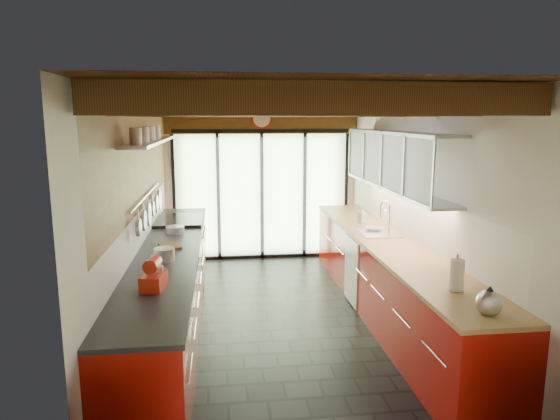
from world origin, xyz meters
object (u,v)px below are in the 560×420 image
object	(u,v)px
kettle	(489,301)
soap_bottle	(362,215)
bowl	(374,229)
paper_towel	(457,275)
stand_mixer	(154,276)

from	to	relation	value
kettle	soap_bottle	xyz separation A→B (m)	(0.00, 3.34, 0.01)
soap_bottle	bowl	xyz separation A→B (m)	(0.00, -0.55, -0.08)
kettle	soap_bottle	distance (m)	3.34
kettle	paper_towel	bearing A→B (deg)	90.00
stand_mixer	kettle	world-z (taller)	stand_mixer
kettle	paper_towel	size ratio (longest dim) A/B	0.82
kettle	bowl	distance (m)	2.79
paper_towel	bowl	xyz separation A→B (m)	(-0.00, 2.27, -0.11)
kettle	soap_bottle	size ratio (longest dim) A/B	1.21
stand_mixer	bowl	distance (m)	3.17
paper_towel	bowl	distance (m)	2.28
kettle	stand_mixer	bearing A→B (deg)	160.63
soap_bottle	stand_mixer	bearing A→B (deg)	-136.06
soap_bottle	paper_towel	bearing A→B (deg)	-90.00
stand_mixer	paper_towel	distance (m)	2.57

